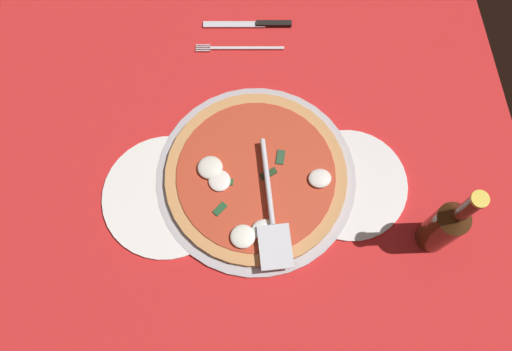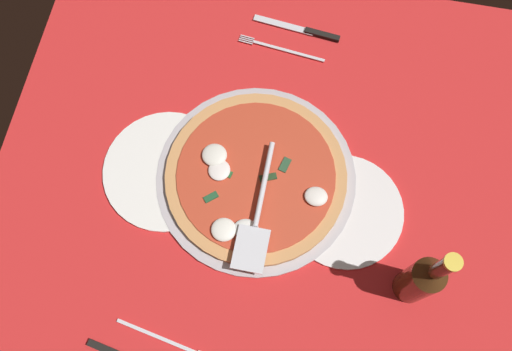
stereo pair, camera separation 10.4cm
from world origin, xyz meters
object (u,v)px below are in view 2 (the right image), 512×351
(dinner_plate_right, at_px, (344,212))
(place_setting_far, at_px, (293,40))
(beer_bottle, at_px, (422,279))
(pizza, at_px, (255,177))
(pizza_server, at_px, (258,213))
(dinner_plate_left, at_px, (167,170))

(dinner_plate_right, bearing_deg, place_setting_far, 113.79)
(beer_bottle, bearing_deg, dinner_plate_right, 138.41)
(place_setting_far, relative_size, beer_bottle, 0.86)
(pizza, height_order, pizza_server, pizza_server)
(dinner_plate_left, bearing_deg, pizza, 4.58)
(dinner_plate_left, height_order, dinner_plate_right, same)
(pizza_server, distance_m, beer_bottle, 0.30)
(dinner_plate_right, xyz_separation_m, pizza_server, (-0.15, -0.04, 0.04))
(pizza, xyz_separation_m, beer_bottle, (0.30, -0.15, 0.07))
(beer_bottle, bearing_deg, pizza, 154.17)
(pizza_server, height_order, place_setting_far, pizza_server)
(place_setting_far, bearing_deg, pizza_server, 96.41)
(dinner_plate_left, relative_size, beer_bottle, 0.98)
(dinner_plate_left, height_order, pizza_server, pizza_server)
(pizza, bearing_deg, beer_bottle, -25.83)
(dinner_plate_left, relative_size, place_setting_far, 1.14)
(dinner_plate_right, distance_m, pizza_server, 0.16)
(place_setting_far, bearing_deg, pizza, 92.88)
(dinner_plate_right, relative_size, pizza, 0.65)
(pizza, relative_size, pizza_server, 1.40)
(pizza, relative_size, beer_bottle, 1.38)
(dinner_plate_right, relative_size, beer_bottle, 0.89)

